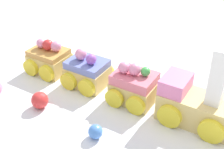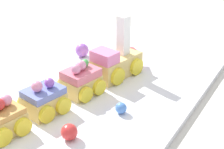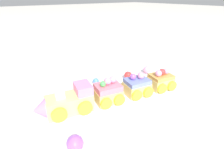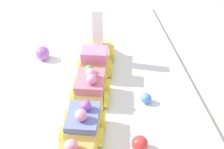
{
  "view_description": "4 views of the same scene",
  "coord_description": "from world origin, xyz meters",
  "px_view_note": "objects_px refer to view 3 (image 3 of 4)",
  "views": [
    {
      "loc": [
        0.12,
        -0.37,
        0.32
      ],
      "look_at": [
        -0.02,
        0.03,
        0.05
      ],
      "focal_mm": 50.0,
      "sensor_mm": 36.0,
      "label": 1
    },
    {
      "loc": [
        -0.5,
        -0.34,
        0.37
      ],
      "look_at": [
        0.04,
        -0.03,
        0.06
      ],
      "focal_mm": 60.0,
      "sensor_mm": 36.0,
      "label": 2
    },
    {
      "loc": [
        0.25,
        0.35,
        0.28
      ],
      "look_at": [
        -0.05,
        -0.04,
        0.05
      ],
      "focal_mm": 28.0,
      "sensor_mm": 36.0,
      "label": 3
    },
    {
      "loc": [
        -0.43,
        0.05,
        0.41
      ],
      "look_at": [
        0.02,
        -0.01,
        0.06
      ],
      "focal_mm": 50.0,
      "sensor_mm": 36.0,
      "label": 4
    }
  ],
  "objects_px": {
    "gumball_red": "(128,75)",
    "gumball_pink": "(147,70)",
    "cake_train_locomotive": "(65,101)",
    "cake_car_strawberry": "(108,93)",
    "cake_car_caramel": "(161,81)",
    "gumball_blue": "(96,81)",
    "gumball_purple": "(75,143)",
    "cake_car_blueberry": "(137,86)"
  },
  "relations": [
    {
      "from": "gumball_red",
      "to": "cake_car_caramel",
      "type": "bearing_deg",
      "value": 110.59
    },
    {
      "from": "cake_train_locomotive",
      "to": "gumball_pink",
      "type": "xyz_separation_m",
      "value": [
        -0.33,
        -0.04,
        -0.02
      ]
    },
    {
      "from": "gumball_red",
      "to": "gumball_pink",
      "type": "relative_size",
      "value": 1.02
    },
    {
      "from": "cake_train_locomotive",
      "to": "gumball_blue",
      "type": "height_order",
      "value": "cake_train_locomotive"
    },
    {
      "from": "cake_car_caramel",
      "to": "gumball_blue",
      "type": "distance_m",
      "value": 0.2
    },
    {
      "from": "cake_car_caramel",
      "to": "gumball_purple",
      "type": "distance_m",
      "value": 0.32
    },
    {
      "from": "cake_car_blueberry",
      "to": "gumball_red",
      "type": "relative_size",
      "value": 3.02
    },
    {
      "from": "cake_car_strawberry",
      "to": "gumball_pink",
      "type": "distance_m",
      "value": 0.23
    },
    {
      "from": "cake_train_locomotive",
      "to": "gumball_red",
      "type": "xyz_separation_m",
      "value": [
        -0.24,
        -0.04,
        -0.02
      ]
    },
    {
      "from": "gumball_pink",
      "to": "gumball_purple",
      "type": "bearing_deg",
      "value": 23.28
    },
    {
      "from": "gumball_red",
      "to": "gumball_purple",
      "type": "height_order",
      "value": "gumball_purple"
    },
    {
      "from": "gumball_red",
      "to": "gumball_purple",
      "type": "xyz_separation_m",
      "value": [
        0.28,
        0.16,
        0.0
      ]
    },
    {
      "from": "cake_car_caramel",
      "to": "gumball_blue",
      "type": "bearing_deg",
      "value": -31.44
    },
    {
      "from": "cake_train_locomotive",
      "to": "cake_car_strawberry",
      "type": "bearing_deg",
      "value": -179.92
    },
    {
      "from": "cake_car_blueberry",
      "to": "cake_train_locomotive",
      "type": "bearing_deg",
      "value": 0.04
    },
    {
      "from": "cake_train_locomotive",
      "to": "cake_car_caramel",
      "type": "bearing_deg",
      "value": 179.95
    },
    {
      "from": "cake_car_blueberry",
      "to": "gumball_blue",
      "type": "distance_m",
      "value": 0.14
    },
    {
      "from": "gumball_pink",
      "to": "gumball_purple",
      "type": "relative_size",
      "value": 0.83
    },
    {
      "from": "gumball_blue",
      "to": "gumball_purple",
      "type": "xyz_separation_m",
      "value": [
        0.17,
        0.2,
        0.01
      ]
    },
    {
      "from": "cake_car_blueberry",
      "to": "gumball_pink",
      "type": "bearing_deg",
      "value": -136.46
    },
    {
      "from": "gumball_red",
      "to": "gumball_pink",
      "type": "height_order",
      "value": "same"
    },
    {
      "from": "cake_train_locomotive",
      "to": "gumball_pink",
      "type": "height_order",
      "value": "cake_train_locomotive"
    },
    {
      "from": "cake_car_strawberry",
      "to": "cake_car_caramel",
      "type": "relative_size",
      "value": 1.0
    },
    {
      "from": "cake_train_locomotive",
      "to": "gumball_pink",
      "type": "relative_size",
      "value": 5.53
    },
    {
      "from": "cake_car_strawberry",
      "to": "cake_car_caramel",
      "type": "height_order",
      "value": "cake_car_strawberry"
    },
    {
      "from": "cake_car_strawberry",
      "to": "gumball_purple",
      "type": "relative_size",
      "value": 2.56
    },
    {
      "from": "cake_car_strawberry",
      "to": "gumball_purple",
      "type": "distance_m",
      "value": 0.17
    },
    {
      "from": "cake_car_strawberry",
      "to": "gumball_blue",
      "type": "bearing_deg",
      "value": -92.38
    },
    {
      "from": "cake_train_locomotive",
      "to": "gumball_red",
      "type": "relative_size",
      "value": 5.42
    },
    {
      "from": "cake_train_locomotive",
      "to": "gumball_pink",
      "type": "distance_m",
      "value": 0.33
    },
    {
      "from": "cake_car_caramel",
      "to": "gumball_blue",
      "type": "relative_size",
      "value": 3.92
    },
    {
      "from": "gumball_red",
      "to": "gumball_blue",
      "type": "height_order",
      "value": "gumball_red"
    },
    {
      "from": "gumball_pink",
      "to": "gumball_purple",
      "type": "xyz_separation_m",
      "value": [
        0.37,
        0.16,
        0.0
      ]
    },
    {
      "from": "cake_car_strawberry",
      "to": "gumball_red",
      "type": "relative_size",
      "value": 3.02
    },
    {
      "from": "cake_car_strawberry",
      "to": "gumball_red",
      "type": "bearing_deg",
      "value": -141.2
    },
    {
      "from": "cake_train_locomotive",
      "to": "gumball_pink",
      "type": "bearing_deg",
      "value": -161.24
    },
    {
      "from": "cake_train_locomotive",
      "to": "cake_car_blueberry",
      "type": "xyz_separation_m",
      "value": [
        -0.2,
        0.04,
        -0.01
      ]
    },
    {
      "from": "gumball_blue",
      "to": "gumball_pink",
      "type": "relative_size",
      "value": 0.79
    },
    {
      "from": "cake_car_caramel",
      "to": "gumball_purple",
      "type": "bearing_deg",
      "value": 22.51
    },
    {
      "from": "gumball_blue",
      "to": "gumball_pink",
      "type": "xyz_separation_m",
      "value": [
        -0.19,
        0.04,
        0.0
      ]
    },
    {
      "from": "cake_car_caramel",
      "to": "cake_train_locomotive",
      "type": "bearing_deg",
      "value": -0.05
    },
    {
      "from": "cake_train_locomotive",
      "to": "cake_car_strawberry",
      "type": "height_order",
      "value": "cake_train_locomotive"
    }
  ]
}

